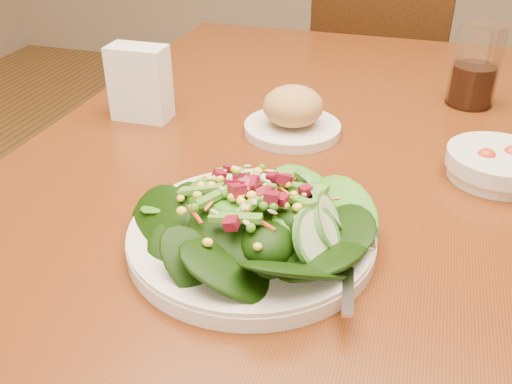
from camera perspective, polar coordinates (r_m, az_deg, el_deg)
dining_table at (r=1.00m, az=4.35°, el=-0.76°), size 0.90×1.40×0.75m
chair_far at (r=2.00m, az=12.36°, el=10.68°), size 0.49×0.50×0.95m
salad_plate at (r=0.69m, az=0.35°, el=-3.28°), size 0.31×0.31×0.09m
bread_plate at (r=0.99m, az=3.70°, el=7.72°), size 0.17×0.17×0.08m
tomato_bowl at (r=0.92m, az=22.97°, el=2.54°), size 0.15×0.15×0.05m
drinking_glass at (r=1.17m, az=21.03°, el=11.23°), size 0.09×0.09×0.15m
napkin_holder at (r=1.05m, az=-11.55°, el=10.81°), size 0.10×0.06×0.13m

